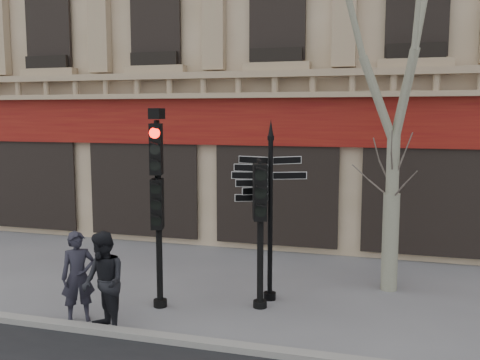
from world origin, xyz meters
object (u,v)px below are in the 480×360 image
(fingerpost, at_px, (270,180))
(traffic_signal_main, at_px, (158,183))
(plane_tree, at_px, (398,18))
(pedestrian_b, at_px, (103,283))
(traffic_signal_secondary, at_px, (260,208))
(pedestrian_a, at_px, (78,277))

(fingerpost, bearing_deg, traffic_signal_main, -165.52)
(plane_tree, relative_size, pedestrian_b, 4.61)
(fingerpost, xyz_separation_m, traffic_signal_main, (-2.00, -1.01, -0.01))
(traffic_signal_main, relative_size, traffic_signal_secondary, 1.37)
(plane_tree, xyz_separation_m, pedestrian_b, (-4.77, -3.74, -4.88))
(traffic_signal_main, bearing_deg, traffic_signal_secondary, -1.45)
(plane_tree, bearing_deg, traffic_signal_main, -151.70)
(fingerpost, bearing_deg, traffic_signal_secondary, -111.36)
(fingerpost, relative_size, plane_tree, 0.45)
(plane_tree, height_order, pedestrian_b, plane_tree)
(plane_tree, xyz_separation_m, pedestrian_a, (-5.48, -3.43, -4.93))
(traffic_signal_main, distance_m, pedestrian_a, 2.26)
(fingerpost, relative_size, traffic_signal_main, 0.95)
(traffic_signal_main, distance_m, plane_tree, 5.94)
(traffic_signal_secondary, bearing_deg, plane_tree, 17.25)
(traffic_signal_main, xyz_separation_m, pedestrian_b, (-0.42, -1.40, -1.58))
(traffic_signal_main, xyz_separation_m, plane_tree, (4.35, 2.34, 3.30))
(fingerpost, bearing_deg, pedestrian_b, -147.48)
(traffic_signal_secondary, height_order, plane_tree, plane_tree)
(fingerpost, bearing_deg, plane_tree, 17.06)
(pedestrian_a, bearing_deg, fingerpost, -4.61)
(pedestrian_a, bearing_deg, traffic_signal_secondary, -10.86)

